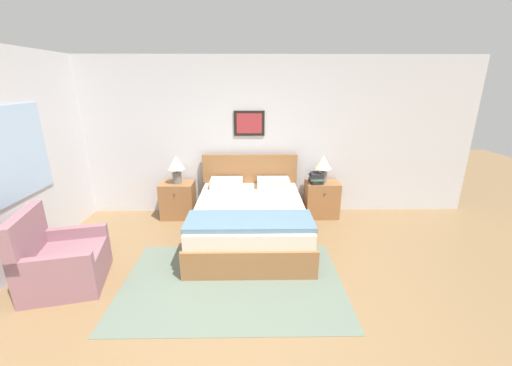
{
  "coord_description": "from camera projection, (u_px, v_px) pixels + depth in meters",
  "views": [
    {
      "loc": [
        0.13,
        -2.31,
        2.2
      ],
      "look_at": [
        0.19,
        1.58,
        0.93
      ],
      "focal_mm": 22.0,
      "sensor_mm": 36.0,
      "label": 1
    }
  ],
  "objects": [
    {
      "name": "book_hardcover_middle",
      "position": [
        316.0,
        180.0,
        5.15
      ],
      "size": [
        0.21,
        0.27,
        0.03
      ],
      "rotation": [
        0.0,
        0.0,
        0.11
      ],
      "color": "#232328",
      "rests_on": "book_thick_bottom"
    },
    {
      "name": "book_slim_near_top",
      "position": [
        316.0,
        176.0,
        5.13
      ],
      "size": [
        0.21,
        0.26,
        0.03
      ],
      "rotation": [
        0.0,
        0.0,
        -0.01
      ],
      "color": "#232328",
      "rests_on": "book_novel_upper"
    },
    {
      "name": "table_lamp_near_window",
      "position": [
        176.0,
        165.0,
        5.07
      ],
      "size": [
        0.27,
        0.27,
        0.46
      ],
      "color": "slate",
      "rests_on": "nightstand_near_window"
    },
    {
      "name": "area_rug_main",
      "position": [
        233.0,
        282.0,
        3.59
      ],
      "size": [
        2.5,
        1.64,
        0.01
      ],
      "color": "slate",
      "rests_on": "ground_plane"
    },
    {
      "name": "book_thick_bottom",
      "position": [
        316.0,
        182.0,
        5.16
      ],
      "size": [
        0.21,
        0.26,
        0.03
      ],
      "rotation": [
        0.0,
        0.0,
        0.1
      ],
      "color": "#232328",
      "rests_on": "nightstand_by_door"
    },
    {
      "name": "nightstand_by_door",
      "position": [
        322.0,
        199.0,
        5.3
      ],
      "size": [
        0.54,
        0.43,
        0.6
      ],
      "color": "#936038",
      "rests_on": "ground_plane"
    },
    {
      "name": "book_paperback_top",
      "position": [
        316.0,
        174.0,
        5.12
      ],
      "size": [
        0.19,
        0.24,
        0.04
      ],
      "rotation": [
        0.0,
        0.0,
        -0.06
      ],
      "color": "#232328",
      "rests_on": "book_slim_near_top"
    },
    {
      "name": "armchair",
      "position": [
        61.0,
        262.0,
        3.49
      ],
      "size": [
        0.92,
        0.94,
        0.89
      ],
      "rotation": [
        0.0,
        0.0,
        -1.35
      ],
      "color": "#8E606B",
      "rests_on": "ground_plane"
    },
    {
      "name": "wall_back",
      "position": [
        244.0,
        138.0,
        5.24
      ],
      "size": [
        7.7,
        0.09,
        2.6
      ],
      "color": "silver",
      "rests_on": "ground_plane"
    },
    {
      "name": "book_novel_upper",
      "position": [
        316.0,
        178.0,
        5.14
      ],
      "size": [
        0.21,
        0.27,
        0.04
      ],
      "rotation": [
        0.0,
        0.0,
        -0.08
      ],
      "color": "#4C7551",
      "rests_on": "book_hardcover_middle"
    },
    {
      "name": "ground_plane",
      "position": [
        238.0,
        333.0,
        2.88
      ],
      "size": [
        16.0,
        16.0,
        0.0
      ],
      "primitive_type": "plane",
      "color": "olive"
    },
    {
      "name": "bed",
      "position": [
        250.0,
        219.0,
        4.52
      ],
      "size": [
        1.59,
        2.03,
        1.04
      ],
      "color": "#936038",
      "rests_on": "ground_plane"
    },
    {
      "name": "wall_left",
      "position": [
        20.0,
        159.0,
        3.79
      ],
      "size": [
        0.08,
        5.28,
        2.6
      ],
      "color": "silver",
      "rests_on": "ground_plane"
    },
    {
      "name": "nightstand_near_window",
      "position": [
        178.0,
        200.0,
        5.26
      ],
      "size": [
        0.54,
        0.43,
        0.6
      ],
      "color": "#936038",
      "rests_on": "ground_plane"
    },
    {
      "name": "table_lamp_by_door",
      "position": [
        323.0,
        165.0,
        5.1
      ],
      "size": [
        0.27,
        0.27,
        0.46
      ],
      "color": "slate",
      "rests_on": "nightstand_by_door"
    }
  ]
}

